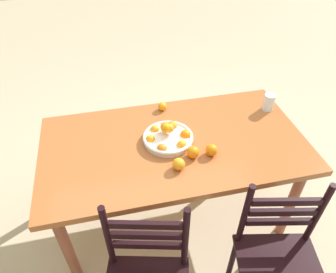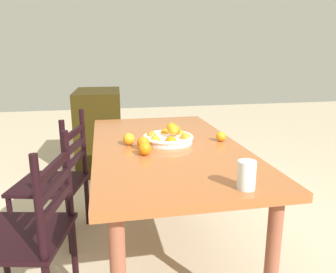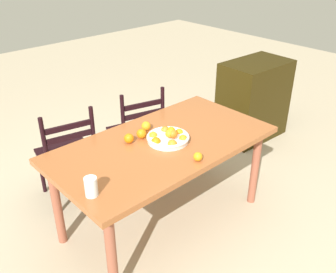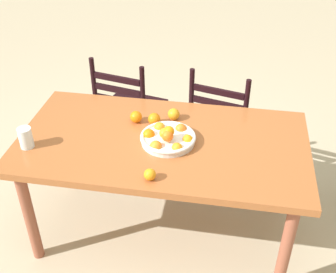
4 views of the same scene
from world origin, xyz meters
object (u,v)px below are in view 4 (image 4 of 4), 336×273
Objects in this scene: chair_near_window at (129,110)px; orange_loose_3 at (149,174)px; dining_table at (163,151)px; fruit_bowl at (168,138)px; orange_loose_2 at (154,119)px; orange_loose_1 at (174,114)px; chair_by_cabinet at (222,124)px; drinking_glass at (26,138)px; orange_loose_0 at (136,117)px.

chair_near_window is 14.59× the size of orange_loose_3.
dining_table is 0.12m from fruit_bowl.
orange_loose_2 is 1.19× the size of orange_loose_3.
chair_near_window is at bearing 119.44° from fruit_bowl.
chair_by_cabinet is at bearing 59.46° from orange_loose_1.
fruit_bowl is (0.45, -0.80, 0.34)m from chair_near_window.
orange_loose_3 is at bearing -96.39° from fruit_bowl.
chair_by_cabinet reaches higher than drinking_glass.
chair_by_cabinet is 0.86m from orange_loose_0.
orange_loose_1 is (-0.30, -0.50, 0.36)m from chair_by_cabinet.
orange_loose_0 is 1.00× the size of orange_loose_1.
orange_loose_1 is (0.03, 0.24, 0.12)m from dining_table.
dining_table is 1.83× the size of chair_near_window.
chair_by_cabinet reaches higher than orange_loose_0.
orange_loose_0 and orange_loose_1 have the same top height.
chair_near_window reaches higher than orange_loose_3.
chair_near_window is 0.98m from fruit_bowl.
chair_by_cabinet is at bearing 66.11° from dining_table.
orange_loose_2 is (-0.12, 0.18, 0.01)m from fruit_bowl.
chair_by_cabinet is 0.80m from orange_loose_2.
chair_near_window is at bearing 11.13° from chair_by_cabinet.
chair_near_window reaches higher than orange_loose_1.
chair_near_window is at bearing 109.60° from orange_loose_0.
chair_near_window reaches higher than drinking_glass.
drinking_glass is at bearing -151.15° from orange_loose_1.
orange_loose_3 is (0.08, -0.52, -0.01)m from orange_loose_2.
drinking_glass reaches higher than orange_loose_2.
chair_by_cabinet reaches higher than orange_loose_2.
fruit_bowl is at bearing 12.67° from drinking_glass.
chair_near_window is 0.79m from orange_loose_1.
chair_by_cabinet is at bearing 73.32° from orange_loose_3.
orange_loose_3 is 0.78m from drinking_glass.
orange_loose_3 is at bearing -69.83° from orange_loose_0.
dining_table is 13.73× the size of drinking_glass.
chair_by_cabinet is 12.32× the size of orange_loose_0.
chair_by_cabinet reaches higher than orange_loose_3.
chair_by_cabinet is 7.39× the size of drinking_glass.
orange_loose_2 is 0.77m from drinking_glass.
fruit_bowl is at bearing -38.55° from orange_loose_0.
chair_by_cabinet is 12.32× the size of orange_loose_1.
chair_by_cabinet is 2.82× the size of fruit_bowl.
drinking_glass is (-0.56, -0.37, 0.03)m from orange_loose_0.
orange_loose_0 is 0.67m from drinking_glass.
fruit_bowl reaches higher than orange_loose_0.
chair_near_window is 0.75m from chair_by_cabinet.
fruit_bowl is 0.35m from orange_loose_3.
drinking_glass is at bearing -167.33° from fruit_bowl.
chair_by_cabinet is 12.07× the size of orange_loose_2.
orange_loose_2 is at bearing 98.40° from orange_loose_3.
chair_by_cabinet is 0.69m from orange_loose_1.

